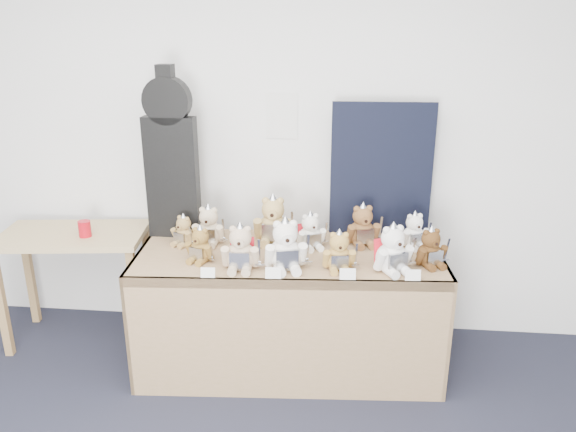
# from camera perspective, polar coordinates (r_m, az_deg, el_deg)

# --- Properties ---
(room_shell) EXTENTS (6.00, 6.00, 6.00)m
(room_shell) POSITION_cam_1_polar(r_m,az_deg,el_deg) (3.76, -0.63, 10.12)
(room_shell) COLOR silver
(room_shell) RESTS_ON floor
(display_table) EXTENTS (1.92, 0.90, 0.78)m
(display_table) POSITION_cam_1_polar(r_m,az_deg,el_deg) (3.45, 0.06, -6.76)
(display_table) COLOR olive
(display_table) RESTS_ON floor
(side_table) EXTENTS (1.00, 0.64, 0.79)m
(side_table) POSITION_cam_1_polar(r_m,az_deg,el_deg) (4.05, -20.88, -3.28)
(side_table) COLOR tan
(side_table) RESTS_ON floor
(guitar_case) EXTENTS (0.34, 0.11, 1.10)m
(guitar_case) POSITION_cam_1_polar(r_m,az_deg,el_deg) (3.64, -11.81, 6.02)
(guitar_case) COLOR black
(guitar_case) RESTS_ON display_table
(navy_board) EXTENTS (0.65, 0.04, 0.87)m
(navy_board) POSITION_cam_1_polar(r_m,az_deg,el_deg) (3.67, 9.46, 4.62)
(navy_board) COLOR black
(navy_board) RESTS_ON display_table
(red_cup) EXTENTS (0.08, 0.08, 0.11)m
(red_cup) POSITION_cam_1_polar(r_m,az_deg,el_deg) (3.89, -19.95, -1.23)
(red_cup) COLOR #A80B17
(red_cup) RESTS_ON side_table
(teddy_front_far_left) EXTENTS (0.19, 0.18, 0.24)m
(teddy_front_far_left) POSITION_cam_1_polar(r_m,az_deg,el_deg) (3.34, -8.89, -3.02)
(teddy_front_far_left) COLOR brown
(teddy_front_far_left) RESTS_ON display_table
(teddy_front_left) EXTENTS (0.25, 0.21, 0.30)m
(teddy_front_left) POSITION_cam_1_polar(r_m,az_deg,el_deg) (3.20, -4.84, -3.42)
(teddy_front_left) COLOR tan
(teddy_front_left) RESTS_ON display_table
(teddy_front_centre) EXTENTS (0.28, 0.25, 0.33)m
(teddy_front_centre) POSITION_cam_1_polar(r_m,az_deg,el_deg) (3.18, -0.25, -3.18)
(teddy_front_centre) COLOR silver
(teddy_front_centre) RESTS_ON display_table
(teddy_front_right) EXTENTS (0.21, 0.18, 0.26)m
(teddy_front_right) POSITION_cam_1_polar(r_m,az_deg,el_deg) (3.20, 5.20, -3.73)
(teddy_front_right) COLOR #A07A3C
(teddy_front_right) RESTS_ON display_table
(teddy_front_far_right) EXTENTS (0.26, 0.25, 0.31)m
(teddy_front_far_right) POSITION_cam_1_polar(r_m,az_deg,el_deg) (3.21, 10.58, -3.49)
(teddy_front_far_right) COLOR white
(teddy_front_far_right) RESTS_ON display_table
(teddy_front_end) EXTENTS (0.21, 0.20, 0.26)m
(teddy_front_end) POSITION_cam_1_polar(r_m,az_deg,el_deg) (3.34, 14.29, -3.28)
(teddy_front_end) COLOR #4E321A
(teddy_front_end) RESTS_ON display_table
(teddy_back_left) EXTENTS (0.23, 0.18, 0.28)m
(teddy_back_left) POSITION_cam_1_polar(r_m,az_deg,el_deg) (3.58, -8.05, -1.12)
(teddy_back_left) COLOR #C0AC8C
(teddy_back_left) RESTS_ON display_table
(teddy_back_centre_left) EXTENTS (0.28, 0.22, 0.34)m
(teddy_back_centre_left) POSITION_cam_1_polar(r_m,az_deg,el_deg) (3.57, -1.53, -0.60)
(teddy_back_centre_left) COLOR tan
(teddy_back_centre_left) RESTS_ON display_table
(teddy_back_centre_right) EXTENTS (0.21, 0.20, 0.25)m
(teddy_back_centre_right) POSITION_cam_1_polar(r_m,az_deg,el_deg) (3.49, 2.30, -1.67)
(teddy_back_centre_right) COLOR white
(teddy_back_centre_right) RESTS_ON display_table
(teddy_back_right) EXTENTS (0.25, 0.22, 0.30)m
(teddy_back_right) POSITION_cam_1_polar(r_m,az_deg,el_deg) (3.56, 7.59, -1.12)
(teddy_back_right) COLOR brown
(teddy_back_right) RESTS_ON display_table
(teddy_back_end) EXTENTS (0.21, 0.19, 0.25)m
(teddy_back_end) POSITION_cam_1_polar(r_m,az_deg,el_deg) (3.59, 12.70, -1.57)
(teddy_back_end) COLOR white
(teddy_back_end) RESTS_ON display_table
(teddy_back_far_left) EXTENTS (0.17, 0.17, 0.22)m
(teddy_back_far_left) POSITION_cam_1_polar(r_m,az_deg,el_deg) (3.60, -10.56, -1.58)
(teddy_back_far_left) COLOR olive
(teddy_back_far_left) RESTS_ON display_table
(entry_card_a) EXTENTS (0.08, 0.02, 0.06)m
(entry_card_a) POSITION_cam_1_polar(r_m,az_deg,el_deg) (3.14, -8.15, -5.71)
(entry_card_a) COLOR silver
(entry_card_a) RESTS_ON display_table
(entry_card_b) EXTENTS (0.09, 0.03, 0.06)m
(entry_card_b) POSITION_cam_1_polar(r_m,az_deg,el_deg) (3.10, -1.50, -5.81)
(entry_card_b) COLOR silver
(entry_card_b) RESTS_ON display_table
(entry_card_c) EXTENTS (0.09, 0.03, 0.06)m
(entry_card_c) POSITION_cam_1_polar(r_m,az_deg,el_deg) (3.10, 6.09, -5.89)
(entry_card_c) COLOR silver
(entry_card_c) RESTS_ON display_table
(entry_card_d) EXTENTS (0.09, 0.02, 0.06)m
(entry_card_d) POSITION_cam_1_polar(r_m,az_deg,el_deg) (3.15, 12.58, -5.89)
(entry_card_d) COLOR silver
(entry_card_d) RESTS_ON display_table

